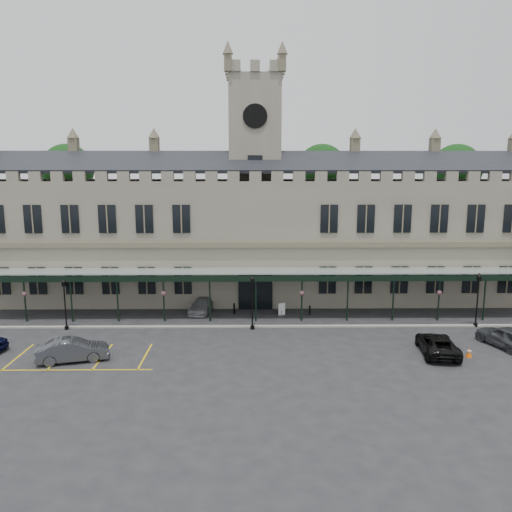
{
  "coord_description": "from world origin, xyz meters",
  "views": [
    {
      "loc": [
        -0.47,
        -34.8,
        13.28
      ],
      "look_at": [
        0.0,
        6.0,
        6.0
      ],
      "focal_mm": 35.0,
      "sensor_mm": 36.0,
      "label": 1
    }
  ],
  "objects_px": {
    "station_building": "(255,235)",
    "car_right_a": "(506,337)",
    "lamp_post_mid": "(252,297)",
    "car_van": "(437,344)",
    "lamp_post_left": "(65,299)",
    "traffic_cone": "(469,353)",
    "car_taxi": "(202,305)",
    "sign_board": "(282,309)",
    "car_left_b": "(73,350)",
    "clock_tower": "(255,169)",
    "lamp_post_right": "(478,295)"
  },
  "relations": [
    {
      "from": "car_left_b",
      "to": "station_building",
      "type": "bearing_deg",
      "value": -51.09
    },
    {
      "from": "sign_board",
      "to": "car_right_a",
      "type": "height_order",
      "value": "car_right_a"
    },
    {
      "from": "station_building",
      "to": "lamp_post_right",
      "type": "height_order",
      "value": "station_building"
    },
    {
      "from": "car_van",
      "to": "lamp_post_right",
      "type": "bearing_deg",
      "value": -125.22
    },
    {
      "from": "traffic_cone",
      "to": "car_left_b",
      "type": "relative_size",
      "value": 0.14
    },
    {
      "from": "car_taxi",
      "to": "car_right_a",
      "type": "distance_m",
      "value": 25.46
    },
    {
      "from": "clock_tower",
      "to": "car_van",
      "type": "bearing_deg",
      "value": -52.15
    },
    {
      "from": "station_building",
      "to": "traffic_cone",
      "type": "xyz_separation_m",
      "value": [
        15.04,
        -17.3,
        -6.14
      ]
    },
    {
      "from": "lamp_post_mid",
      "to": "car_right_a",
      "type": "relative_size",
      "value": 0.96
    },
    {
      "from": "lamp_post_right",
      "to": "car_right_a",
      "type": "bearing_deg",
      "value": -89.52
    },
    {
      "from": "lamp_post_left",
      "to": "car_left_b",
      "type": "height_order",
      "value": "lamp_post_left"
    },
    {
      "from": "lamp_post_left",
      "to": "lamp_post_mid",
      "type": "height_order",
      "value": "lamp_post_mid"
    },
    {
      "from": "clock_tower",
      "to": "lamp_post_mid",
      "type": "distance_m",
      "value": 15.15
    },
    {
      "from": "sign_board",
      "to": "car_taxi",
      "type": "distance_m",
      "value": 7.45
    },
    {
      "from": "sign_board",
      "to": "car_taxi",
      "type": "xyz_separation_m",
      "value": [
        -7.38,
        1.05,
        0.08
      ]
    },
    {
      "from": "lamp_post_left",
      "to": "car_taxi",
      "type": "distance_m",
      "value": 11.99
    },
    {
      "from": "sign_board",
      "to": "car_right_a",
      "type": "xyz_separation_m",
      "value": [
        16.23,
        -8.46,
        0.27
      ]
    },
    {
      "from": "lamp_post_left",
      "to": "car_right_a",
      "type": "bearing_deg",
      "value": -7.58
    },
    {
      "from": "clock_tower",
      "to": "car_van",
      "type": "relative_size",
      "value": 4.83
    },
    {
      "from": "lamp_post_right",
      "to": "station_building",
      "type": "bearing_deg",
      "value": 150.61
    },
    {
      "from": "clock_tower",
      "to": "car_right_a",
      "type": "relative_size",
      "value": 5.18
    },
    {
      "from": "lamp_post_left",
      "to": "car_right_a",
      "type": "distance_m",
      "value": 34.71
    },
    {
      "from": "traffic_cone",
      "to": "car_taxi",
      "type": "relative_size",
      "value": 0.16
    },
    {
      "from": "lamp_post_left",
      "to": "car_van",
      "type": "bearing_deg",
      "value": -11.4
    },
    {
      "from": "lamp_post_left",
      "to": "car_taxi",
      "type": "bearing_deg",
      "value": 24.67
    },
    {
      "from": "lamp_post_right",
      "to": "car_right_a",
      "type": "xyz_separation_m",
      "value": [
        0.04,
        -4.96,
        -1.95
      ]
    },
    {
      "from": "clock_tower",
      "to": "station_building",
      "type": "bearing_deg",
      "value": -90.0
    },
    {
      "from": "lamp_post_mid",
      "to": "car_left_b",
      "type": "distance_m",
      "value": 14.34
    },
    {
      "from": "lamp_post_right",
      "to": "car_van",
      "type": "bearing_deg",
      "value": -132.02
    },
    {
      "from": "sign_board",
      "to": "car_taxi",
      "type": "relative_size",
      "value": 0.26
    },
    {
      "from": "lamp_post_mid",
      "to": "car_van",
      "type": "height_order",
      "value": "lamp_post_mid"
    },
    {
      "from": "station_building",
      "to": "car_left_b",
      "type": "height_order",
      "value": "station_building"
    },
    {
      "from": "clock_tower",
      "to": "car_van",
      "type": "distance_m",
      "value": 24.55
    },
    {
      "from": "lamp_post_mid",
      "to": "car_taxi",
      "type": "distance_m",
      "value": 7.2
    },
    {
      "from": "sign_board",
      "to": "car_left_b",
      "type": "relative_size",
      "value": 0.23
    },
    {
      "from": "station_building",
      "to": "car_taxi",
      "type": "relative_size",
      "value": 13.96
    },
    {
      "from": "clock_tower",
      "to": "sign_board",
      "type": "height_order",
      "value": "clock_tower"
    },
    {
      "from": "traffic_cone",
      "to": "sign_board",
      "type": "relative_size",
      "value": 0.6
    },
    {
      "from": "station_building",
      "to": "car_left_b",
      "type": "bearing_deg",
      "value": -125.85
    },
    {
      "from": "clock_tower",
      "to": "car_right_a",
      "type": "height_order",
      "value": "clock_tower"
    },
    {
      "from": "lamp_post_mid",
      "to": "traffic_cone",
      "type": "height_order",
      "value": "lamp_post_mid"
    },
    {
      "from": "station_building",
      "to": "lamp_post_mid",
      "type": "relative_size",
      "value": 13.02
    },
    {
      "from": "traffic_cone",
      "to": "car_taxi",
      "type": "height_order",
      "value": "car_taxi"
    },
    {
      "from": "clock_tower",
      "to": "lamp_post_right",
      "type": "height_order",
      "value": "clock_tower"
    },
    {
      "from": "car_van",
      "to": "car_left_b",
      "type": "bearing_deg",
      "value": 9.17
    },
    {
      "from": "traffic_cone",
      "to": "car_van",
      "type": "height_order",
      "value": "car_van"
    },
    {
      "from": "station_building",
      "to": "car_right_a",
      "type": "relative_size",
      "value": 12.53
    },
    {
      "from": "station_building",
      "to": "car_right_a",
      "type": "xyz_separation_m",
      "value": [
        18.61,
        -15.42,
        -5.65
      ]
    },
    {
      "from": "station_building",
      "to": "sign_board",
      "type": "height_order",
      "value": "station_building"
    },
    {
      "from": "car_right_a",
      "to": "lamp_post_mid",
      "type": "bearing_deg",
      "value": -31.64
    }
  ]
}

